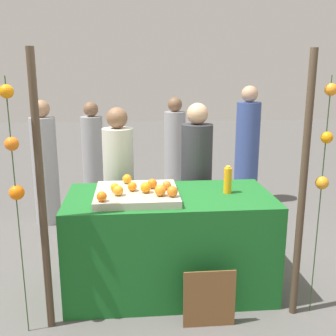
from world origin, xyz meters
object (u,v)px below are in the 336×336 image
Objects in this scene: juice_bottle at (228,180)px; vendor_left at (119,188)px; chalkboard_sign at (209,299)px; orange_1 at (132,186)px; stall_counter at (170,242)px; orange_0 at (146,188)px; vendor_right at (196,185)px.

juice_bottle is 0.15× the size of vendor_left.
orange_1 is at bearing 136.18° from chalkboard_sign.
chalkboard_sign is (0.56, -0.54, -0.74)m from orange_1.
stall_counter is 0.67m from chalkboard_sign.
vendor_left reaches higher than orange_0.
stall_counter is at bearing 9.02° from orange_1.
stall_counter is 0.74m from juice_bottle.
chalkboard_sign is at bearing -46.76° from orange_0.
juice_bottle reaches higher than orange_1.
orange_0 is at bearing -73.82° from vendor_left.
vendor_right is at bearing 49.31° from orange_1.
juice_bottle is (0.82, 0.06, 0.02)m from orange_1.
chalkboard_sign is 1.58m from vendor_left.
orange_0 is 1.15× the size of orange_1.
vendor_right is (0.66, 0.77, -0.23)m from orange_1.
chalkboard_sign is at bearing -94.52° from vendor_right.
vendor_right is at bearing -1.33° from vendor_left.
orange_1 is (-0.32, -0.05, 0.53)m from stall_counter.
vendor_left is (-0.25, 0.85, -0.25)m from orange_0.
chalkboard_sign is at bearing -43.82° from orange_1.
orange_1 is 0.32× the size of juice_bottle.
orange_1 is at bearing -130.69° from vendor_right.
vendor_right is at bearing 102.33° from juice_bottle.
orange_1 is at bearing 151.93° from orange_0.
vendor_right is (0.35, 0.72, 0.30)m from stall_counter.
chalkboard_sign is (0.45, -0.48, -0.75)m from orange_0.
juice_bottle reaches higher than stall_counter.
stall_counter is at bearing -58.57° from vendor_left.
vendor_right reaches higher than juice_bottle.
orange_1 is at bearing -170.98° from stall_counter.
stall_counter is 1.13× the size of vendor_left.
vendor_left is (-0.70, 1.33, 0.50)m from chalkboard_sign.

